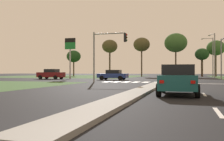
# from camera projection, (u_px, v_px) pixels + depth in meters

# --- Properties ---
(ground_plane) EXTENTS (200.00, 200.00, 0.00)m
(ground_plane) POSITION_uv_depth(u_px,v_px,m) (166.00, 81.00, 32.57)
(ground_plane) COLOR black
(grass_verge_far_left) EXTENTS (35.00, 35.00, 0.01)m
(grass_verge_far_left) POSITION_uv_depth(u_px,v_px,m) (72.00, 76.00, 63.38)
(grass_verge_far_left) COLOR #385B2D
(grass_verge_far_left) RESTS_ON ground
(median_island_near) EXTENTS (1.20, 22.00, 0.14)m
(median_island_near) POSITION_uv_depth(u_px,v_px,m) (140.00, 91.00, 14.38)
(median_island_near) COLOR gray
(median_island_near) RESTS_ON ground
(median_island_far) EXTENTS (1.20, 36.00, 0.14)m
(median_island_far) POSITION_uv_depth(u_px,v_px,m) (174.00, 77.00, 56.51)
(median_island_far) COLOR gray
(median_island_far) RESTS_ON ground
(lane_dash_near) EXTENTS (0.14, 2.00, 0.01)m
(lane_dash_near) POSITION_uv_depth(u_px,v_px,m) (218.00, 112.00, 7.34)
(lane_dash_near) COLOR silver
(lane_dash_near) RESTS_ON ground
(lane_dash_second) EXTENTS (0.14, 2.00, 0.01)m
(lane_dash_second) POSITION_uv_depth(u_px,v_px,m) (204.00, 94.00, 13.08)
(lane_dash_second) COLOR silver
(lane_dash_second) RESTS_ON ground
(lane_dash_third) EXTENTS (0.14, 2.00, 0.01)m
(lane_dash_third) POSITION_uv_depth(u_px,v_px,m) (199.00, 87.00, 18.83)
(lane_dash_third) COLOR silver
(lane_dash_third) RESTS_ON ground
(lane_dash_fourth) EXTENTS (0.14, 2.00, 0.01)m
(lane_dash_fourth) POSITION_uv_depth(u_px,v_px,m) (196.00, 84.00, 24.57)
(lane_dash_fourth) COLOR silver
(lane_dash_fourth) RESTS_ON ground
(lane_dash_fifth) EXTENTS (0.14, 2.00, 0.01)m
(lane_dash_fifth) POSITION_uv_depth(u_px,v_px,m) (194.00, 81.00, 30.32)
(lane_dash_fifth) COLOR silver
(lane_dash_fifth) RESTS_ON ground
(stop_bar_near) EXTENTS (6.40, 0.50, 0.01)m
(stop_bar_near) POSITION_uv_depth(u_px,v_px,m) (199.00, 84.00, 24.78)
(stop_bar_near) COLOR silver
(stop_bar_near) RESTS_ON ground
(crosswalk_bar_near) EXTENTS (0.70, 2.80, 0.01)m
(crosswalk_bar_near) POSITION_uv_depth(u_px,v_px,m) (108.00, 82.00, 29.44)
(crosswalk_bar_near) COLOR silver
(crosswalk_bar_near) RESTS_ON ground
(crosswalk_bar_second) EXTENTS (0.70, 2.80, 0.01)m
(crosswalk_bar_second) POSITION_uv_depth(u_px,v_px,m) (117.00, 82.00, 29.11)
(crosswalk_bar_second) COLOR silver
(crosswalk_bar_second) RESTS_ON ground
(crosswalk_bar_third) EXTENTS (0.70, 2.80, 0.01)m
(crosswalk_bar_third) POSITION_uv_depth(u_px,v_px,m) (126.00, 82.00, 28.77)
(crosswalk_bar_third) COLOR silver
(crosswalk_bar_third) RESTS_ON ground
(crosswalk_bar_fourth) EXTENTS (0.70, 2.80, 0.01)m
(crosswalk_bar_fourth) POSITION_uv_depth(u_px,v_px,m) (136.00, 82.00, 28.44)
(crosswalk_bar_fourth) COLOR silver
(crosswalk_bar_fourth) RESTS_ON ground
(crosswalk_bar_fifth) EXTENTS (0.70, 2.80, 0.01)m
(crosswalk_bar_fifth) POSITION_uv_depth(u_px,v_px,m) (146.00, 82.00, 28.11)
(crosswalk_bar_fifth) COLOR silver
(crosswalk_bar_fifth) RESTS_ON ground
(crosswalk_bar_sixth) EXTENTS (0.70, 2.80, 0.01)m
(crosswalk_bar_sixth) POSITION_uv_depth(u_px,v_px,m) (156.00, 82.00, 27.78)
(crosswalk_bar_sixth) COLOR silver
(crosswalk_bar_sixth) RESTS_ON ground
(car_blue_second) EXTENTS (4.32, 2.05, 1.46)m
(car_blue_second) POSITION_uv_depth(u_px,v_px,m) (113.00, 75.00, 35.63)
(car_blue_second) COLOR navy
(car_blue_second) RESTS_ON ground
(car_teal_third) EXTENTS (2.00, 4.15, 1.57)m
(car_teal_third) POSITION_uv_depth(u_px,v_px,m) (178.00, 80.00, 12.97)
(car_teal_third) COLOR #19565B
(car_teal_third) RESTS_ON ground
(car_maroon_fourth) EXTENTS (4.27, 2.09, 1.62)m
(car_maroon_fourth) POSITION_uv_depth(u_px,v_px,m) (51.00, 74.00, 39.81)
(car_maroon_fourth) COLOR maroon
(car_maroon_fourth) RESTS_ON ground
(traffic_signal_far_right) EXTENTS (0.32, 4.41, 6.11)m
(traffic_signal_far_right) POSITION_uv_depth(u_px,v_px,m) (223.00, 51.00, 35.28)
(traffic_signal_far_right) COLOR gray
(traffic_signal_far_right) RESTS_ON ground
(traffic_signal_near_left) EXTENTS (4.06, 0.32, 5.77)m
(traffic_signal_near_left) POSITION_uv_depth(u_px,v_px,m) (106.00, 48.00, 28.05)
(traffic_signal_near_left) COLOR gray
(traffic_signal_near_left) RESTS_ON ground
(street_lamp_third) EXTENTS (1.26, 2.01, 8.93)m
(street_lamp_third) POSITION_uv_depth(u_px,v_px,m) (214.00, 53.00, 49.67)
(street_lamp_third) COLOR gray
(street_lamp_third) RESTS_ON ground
(street_lamp_fourth) EXTENTS (2.57, 0.64, 8.43)m
(street_lamp_fourth) POSITION_uv_depth(u_px,v_px,m) (212.00, 55.00, 52.81)
(street_lamp_fourth) COLOR gray
(street_lamp_fourth) RESTS_ON ground
(pedestrian_at_median) EXTENTS (0.34, 0.34, 1.72)m
(pedestrian_at_median) POSITION_uv_depth(u_px,v_px,m) (169.00, 72.00, 41.07)
(pedestrian_at_median) COLOR #4C4C4C
(pedestrian_at_median) RESTS_ON median_island_far
(fuel_price_totem) EXTENTS (1.80, 0.24, 6.68)m
(fuel_price_totem) POSITION_uv_depth(u_px,v_px,m) (70.00, 49.00, 40.29)
(fuel_price_totem) COLOR silver
(fuel_price_totem) RESTS_ON ground
(treeline_near) EXTENTS (3.69, 3.69, 6.81)m
(treeline_near) POSITION_uv_depth(u_px,v_px,m) (74.00, 56.00, 64.94)
(treeline_near) COLOR #423323
(treeline_near) RESTS_ON ground
(treeline_second) EXTENTS (3.92, 3.92, 9.34)m
(treeline_second) POSITION_uv_depth(u_px,v_px,m) (110.00, 46.00, 62.70)
(treeline_second) COLOR #423323
(treeline_second) RESTS_ON ground
(treeline_third) EXTENTS (3.96, 3.96, 9.44)m
(treeline_third) POSITION_uv_depth(u_px,v_px,m) (142.00, 45.00, 59.49)
(treeline_third) COLOR #423323
(treeline_third) RESTS_ON ground
(treeline_fourth) EXTENTS (5.40, 5.40, 10.46)m
(treeline_fourth) POSITION_uv_depth(u_px,v_px,m) (176.00, 43.00, 59.44)
(treeline_fourth) COLOR #423323
(treeline_fourth) RESTS_ON ground
(treeline_fifth) EXTENTS (3.27, 3.27, 6.72)m
(treeline_fifth) POSITION_uv_depth(u_px,v_px,m) (202.00, 55.00, 58.36)
(treeline_fifth) COLOR #423323
(treeline_fifth) RESTS_ON ground
(treeline_sixth) EXTENTS (4.32, 4.32, 8.78)m
(treeline_sixth) POSITION_uv_depth(u_px,v_px,m) (216.00, 48.00, 59.66)
(treeline_sixth) COLOR #423323
(treeline_sixth) RESTS_ON ground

